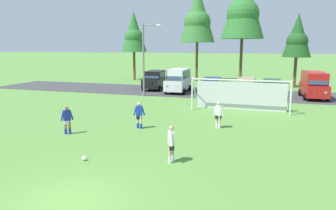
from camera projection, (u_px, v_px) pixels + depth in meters
name	position (u px, v px, depth m)	size (l,w,h in m)	color
ground_plane	(185.00, 112.00, 24.46)	(400.00, 400.00, 0.00)	#598C3D
parking_lot_strip	(210.00, 93.00, 34.47)	(52.00, 8.40, 0.01)	#3D3D3F
soccer_ball	(84.00, 158.00, 14.05)	(0.22, 0.22, 0.22)	white
soccer_goal	(240.00, 94.00, 24.85)	(7.44, 1.98, 2.57)	white
player_striker_near	(139.00, 115.00, 19.44)	(0.74, 0.35, 1.64)	beige
player_midfield_center	(171.00, 144.00, 13.73)	(0.39, 0.73, 1.64)	tan
player_defender_far	(67.00, 120.00, 18.18)	(0.59, 0.58, 1.64)	#936B4C
player_winger_left	(218.00, 115.00, 19.54)	(0.72, 0.32, 1.64)	beige
parked_car_slot_far_left	(155.00, 80.00, 36.97)	(2.31, 4.69, 2.16)	black
parked_car_slot_left	(178.00, 80.00, 34.69)	(2.31, 4.86, 2.52)	silver
parked_car_slot_center_left	(212.00, 86.00, 33.43)	(2.27, 4.32, 1.72)	navy
parked_car_slot_center	(246.00, 86.00, 33.21)	(2.11, 4.24, 1.72)	tan
parked_car_slot_center_right	(271.00, 88.00, 31.65)	(2.06, 4.21, 1.72)	#194C2D
parked_car_slot_right	(314.00, 84.00, 30.63)	(2.43, 4.92, 2.52)	red
tree_left_edge	(134.00, 33.00, 46.43)	(3.73, 3.73, 9.95)	brown
tree_mid_left	(197.00, 16.00, 44.29)	(4.93, 4.93, 13.15)	brown
tree_center_back	(243.00, 7.00, 38.79)	(5.27, 5.27, 14.06)	brown
tree_mid_right	(298.00, 37.00, 37.64)	(3.30, 3.30, 8.79)	brown
street_lamp	(145.00, 59.00, 31.45)	(2.00, 0.32, 7.09)	slate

